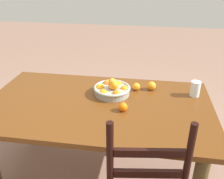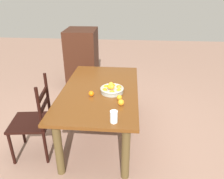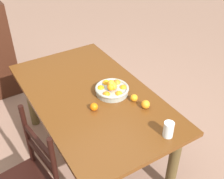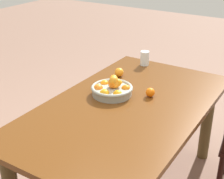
% 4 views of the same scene
% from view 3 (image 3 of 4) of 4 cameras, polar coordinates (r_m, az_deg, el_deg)
% --- Properties ---
extents(ground_plane, '(12.00, 12.00, 0.00)m').
position_cam_3_polar(ground_plane, '(2.92, -3.64, -12.38)').
color(ground_plane, '#8E6A59').
extents(dining_table, '(1.69, 0.96, 0.72)m').
position_cam_3_polar(dining_table, '(2.50, -4.16, -3.07)').
color(dining_table, '#5D3212').
rests_on(dining_table, ground).
extents(fruit_bowl, '(0.29, 0.29, 0.14)m').
position_cam_3_polar(fruit_bowl, '(2.41, -0.01, 0.13)').
color(fruit_bowl, '#999D91').
rests_on(fruit_bowl, dining_table).
extents(orange_loose_0, '(0.06, 0.06, 0.06)m').
position_cam_3_polar(orange_loose_0, '(2.24, -3.68, -3.52)').
color(orange_loose_0, orange).
rests_on(orange_loose_0, dining_table).
extents(orange_loose_1, '(0.06, 0.06, 0.06)m').
position_cam_3_polar(orange_loose_1, '(2.34, 4.49, -1.70)').
color(orange_loose_1, orange).
rests_on(orange_loose_1, dining_table).
extents(orange_loose_2, '(0.07, 0.07, 0.07)m').
position_cam_3_polar(orange_loose_2, '(2.27, 6.81, -3.01)').
color(orange_loose_2, orange).
rests_on(orange_loose_2, dining_table).
extents(drinking_glass, '(0.07, 0.07, 0.12)m').
position_cam_3_polar(drinking_glass, '(2.05, 11.37, -7.93)').
color(drinking_glass, silver).
rests_on(drinking_glass, dining_table).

